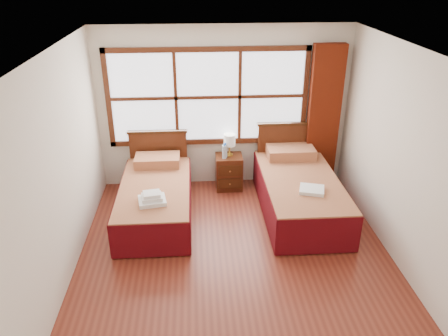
{
  "coord_description": "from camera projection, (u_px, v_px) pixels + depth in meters",
  "views": [
    {
      "loc": [
        -0.46,
        -4.43,
        3.45
      ],
      "look_at": [
        -0.1,
        0.7,
        0.98
      ],
      "focal_mm": 35.0,
      "sensor_mm": 36.0,
      "label": 1
    }
  ],
  "objects": [
    {
      "name": "window",
      "position": [
        208.0,
        97.0,
        6.84
      ],
      "size": [
        3.16,
        0.06,
        1.56
      ],
      "color": "white",
      "rests_on": "wall_back"
    },
    {
      "name": "bottle_far",
      "position": [
        225.0,
        151.0,
        6.98
      ],
      "size": [
        0.06,
        0.06,
        0.24
      ],
      "color": "silver",
      "rests_on": "nightstand"
    },
    {
      "name": "wall_right",
      "position": [
        408.0,
        164.0,
        5.07
      ],
      "size": [
        0.0,
        4.5,
        4.5
      ],
      "primitive_type": "plane",
      "rotation": [
        1.57,
        0.0,
        -1.57
      ],
      "color": "silver",
      "rests_on": "floor"
    },
    {
      "name": "lamp",
      "position": [
        230.0,
        141.0,
        6.98
      ],
      "size": [
        0.19,
        0.19,
        0.36
      ],
      "color": "gold",
      "rests_on": "nightstand"
    },
    {
      "name": "floor",
      "position": [
        236.0,
        262.0,
        5.51
      ],
      "size": [
        4.5,
        4.5,
        0.0
      ],
      "primitive_type": "plane",
      "color": "maroon",
      "rests_on": "ground"
    },
    {
      "name": "wall_back",
      "position": [
        224.0,
        108.0,
        6.97
      ],
      "size": [
        4.0,
        0.0,
        4.0
      ],
      "primitive_type": "plane",
      "rotation": [
        1.57,
        0.0,
        0.0
      ],
      "color": "silver",
      "rests_on": "floor"
    },
    {
      "name": "ceiling",
      "position": [
        239.0,
        53.0,
        4.39
      ],
      "size": [
        4.5,
        4.5,
        0.0
      ],
      "primitive_type": "plane",
      "rotation": [
        3.14,
        0.0,
        0.0
      ],
      "color": "white",
      "rests_on": "wall_back"
    },
    {
      "name": "nightstand",
      "position": [
        229.0,
        172.0,
        7.19
      ],
      "size": [
        0.43,
        0.43,
        0.57
      ],
      "color": "#481F0F",
      "rests_on": "floor"
    },
    {
      "name": "curtain",
      "position": [
        324.0,
        117.0,
        7.0
      ],
      "size": [
        0.5,
        0.16,
        2.3
      ],
      "primitive_type": "cube",
      "color": "#5B1909",
      "rests_on": "wall_back"
    },
    {
      "name": "wall_left",
      "position": [
        57.0,
        175.0,
        4.82
      ],
      "size": [
        0.0,
        4.5,
        4.5
      ],
      "primitive_type": "plane",
      "rotation": [
        1.57,
        0.0,
        1.57
      ],
      "color": "silver",
      "rests_on": "floor"
    },
    {
      "name": "bed_right",
      "position": [
        299.0,
        191.0,
        6.51
      ],
      "size": [
        1.1,
        2.13,
        1.07
      ],
      "color": "#371B0B",
      "rests_on": "floor"
    },
    {
      "name": "bed_left",
      "position": [
        156.0,
        197.0,
        6.39
      ],
      "size": [
        1.02,
        2.04,
        0.99
      ],
      "color": "#371B0B",
      "rests_on": "floor"
    },
    {
      "name": "towels_left",
      "position": [
        152.0,
        199.0,
        5.78
      ],
      "size": [
        0.4,
        0.36,
        0.15
      ],
      "rotation": [
        0.0,
        0.0,
        0.17
      ],
      "color": "white",
      "rests_on": "bed_left"
    },
    {
      "name": "towels_right",
      "position": [
        312.0,
        190.0,
        5.98
      ],
      "size": [
        0.4,
        0.37,
        0.05
      ],
      "rotation": [
        0.0,
        0.0,
        -0.29
      ],
      "color": "white",
      "rests_on": "bed_right"
    },
    {
      "name": "bottle_near",
      "position": [
        224.0,
        152.0,
        6.94
      ],
      "size": [
        0.06,
        0.06,
        0.25
      ],
      "color": "silver",
      "rests_on": "nightstand"
    }
  ]
}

